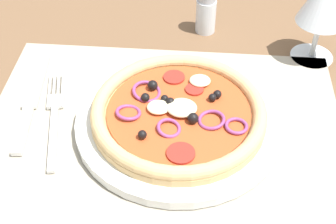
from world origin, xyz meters
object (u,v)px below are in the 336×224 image
plate (179,120)px  fork (55,113)px  knife (31,98)px  pizza (179,110)px  pepper_shaker (206,13)px

plate → fork: bearing=179.1°
plate → fork: (-16.45, 0.25, -0.43)cm
plate → knife: 20.57cm
pizza → knife: bearing=172.1°
fork → knife: size_ratio=0.89×
fork → pepper_shaker: size_ratio=2.68×
knife → pepper_shaker: 30.29cm
pizza → knife: 20.67cm
pepper_shaker → plate: bearing=-97.2°
pizza → pepper_shaker: size_ratio=3.32×
plate → pizza: size_ratio=1.19×
fork → pepper_shaker: bearing=-53.1°
pizza → pepper_shaker: (2.80, 22.18, 0.47)cm
pizza → knife: pizza is taller
plate → pepper_shaker: pepper_shaker is taller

